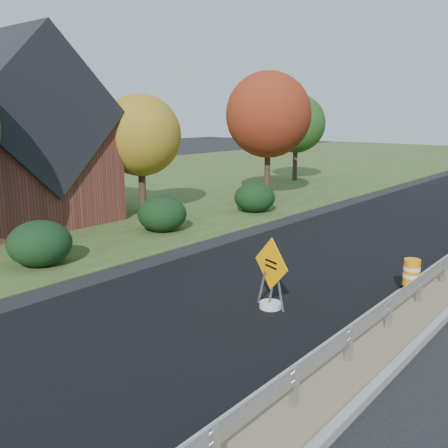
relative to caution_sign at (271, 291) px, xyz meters
The scene contains 12 objects.
ground 5.24m from the caution_sign, 54.93° to the left, with size 140.00×140.00×0.00m, color black.
grass_verge_near 25.40m from the caution_sign, 145.80° to the left, with size 30.00×120.00×0.03m, color #364B20.
milled_overlay 14.35m from the caution_sign, 95.60° to the left, with size 7.20×120.00×0.01m, color black.
hedge_south 8.19m from the caution_sign, 167.82° to the right, with size 2.09×2.09×1.52m, color black.
hedge_mid 9.52m from the caution_sign, 153.31° to the left, with size 2.09×2.09×1.52m, color black.
hedge_north 13.02m from the caution_sign, 127.91° to the left, with size 2.09×2.09×1.52m, color black.
tree_near_yellow 13.96m from the caution_sign, 152.40° to the left, with size 3.96×3.96×5.88m.
tree_near_red 17.97m from the caution_sign, 125.01° to the left, with size 4.95×4.95×7.35m.
tree_near_back 26.06m from the caution_sign, 120.27° to the left, with size 4.29×4.29×6.37m.
brick_house 16.35m from the caution_sign, behind, with size 9.40×7.07×8.54m.
caution_sign is the anchor object (origin of this frame).
barrel_median_near 4.06m from the caution_sign, 52.89° to the left, with size 0.55×0.55×0.81m.
Camera 1 is at (3.79, -14.39, 4.91)m, focal length 40.00 mm.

